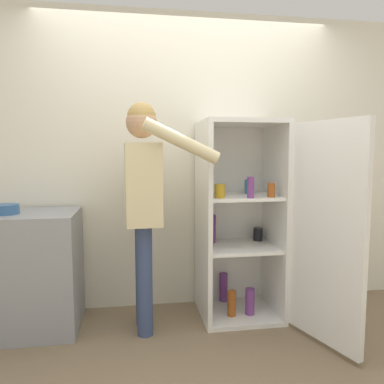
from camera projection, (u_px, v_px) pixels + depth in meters
The scene contains 6 objects.
ground_plane at pixel (207, 358), 2.47m from camera, with size 12.00×12.00×0.00m, color #7A664C.
wall_back at pixel (186, 162), 3.30m from camera, with size 7.00×0.06×2.55m.
refrigerator at pixel (255, 223), 3.01m from camera, with size 0.88×1.20×1.61m.
person at pixel (144, 189), 2.78m from camera, with size 0.67×0.60×1.72m.
counter at pixel (27, 272), 2.85m from camera, with size 0.77×0.60×0.91m.
bowl at pixel (6, 209), 2.73m from camera, with size 0.18×0.18×0.07m.
Camera 1 is at (-0.47, -2.30, 1.36)m, focal length 35.00 mm.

